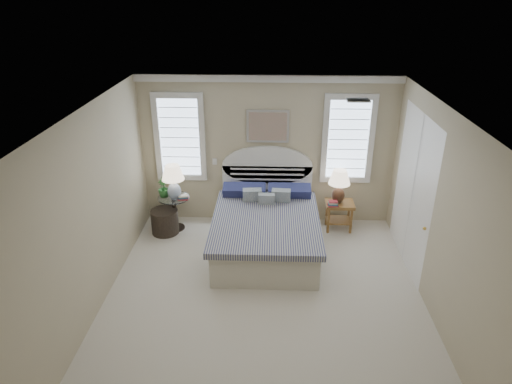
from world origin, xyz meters
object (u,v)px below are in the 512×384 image
object	(u,v)px
bed	(266,227)
floor_pot	(165,221)
lamp_right	(339,183)
side_table_left	(175,209)
lamp_left	(173,178)
nightstand_right	(339,210)

from	to	relation	value
bed	floor_pot	size ratio (longest dim) A/B	4.72
lamp_right	side_table_left	bearing A→B (deg)	-177.73
lamp_right	floor_pot	bearing A→B (deg)	-175.07
side_table_left	lamp_left	xyz separation A→B (m)	(0.03, -0.05, 0.63)
bed	lamp_right	bearing A→B (deg)	29.28
bed	lamp_left	size ratio (longest dim) A/B	3.59
floor_pot	side_table_left	bearing A→B (deg)	43.96
lamp_left	side_table_left	bearing A→B (deg)	123.23
side_table_left	nightstand_right	xyz separation A→B (m)	(2.95, 0.10, -0.00)
bed	floor_pot	xyz separation A→B (m)	(-1.80, 0.44, -0.17)
side_table_left	nightstand_right	world-z (taller)	side_table_left
side_table_left	lamp_left	distance (m)	0.63
nightstand_right	bed	bearing A→B (deg)	-151.97
side_table_left	nightstand_right	size ratio (longest dim) A/B	1.19
bed	lamp_right	distance (m)	1.54
side_table_left	nightstand_right	bearing A→B (deg)	1.94
nightstand_right	side_table_left	bearing A→B (deg)	-178.06
side_table_left	nightstand_right	distance (m)	2.95
lamp_left	lamp_right	xyz separation A→B (m)	(2.88, 0.17, -0.11)
lamp_left	lamp_right	distance (m)	2.88
lamp_right	bed	bearing A→B (deg)	-150.72
nightstand_right	floor_pot	size ratio (longest dim) A/B	1.10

